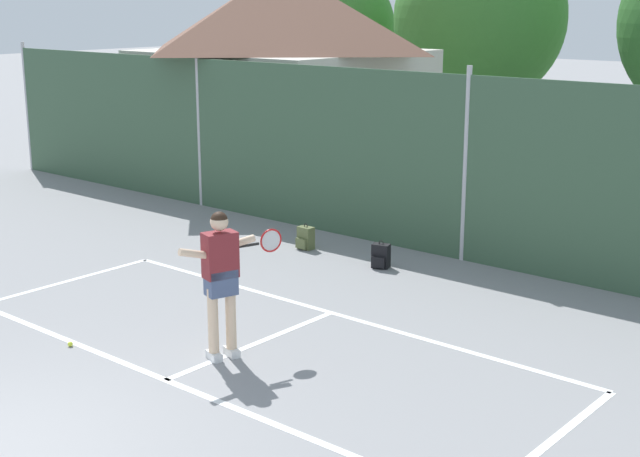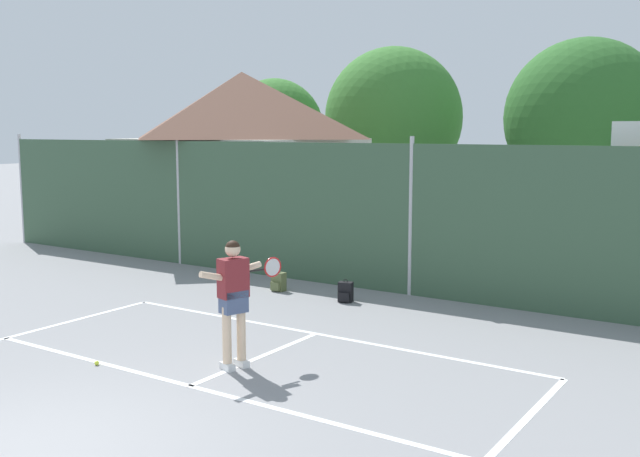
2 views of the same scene
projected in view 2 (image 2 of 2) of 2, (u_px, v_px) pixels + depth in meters
name	position (u px, v px, depth m)	size (l,w,h in m)	color
ground_plane	(26.00, 454.00, 7.69)	(120.00, 120.00, 0.00)	gray
court_markings	(77.00, 433.00, 8.22)	(8.30, 11.10, 0.01)	white
chainlink_fence	(411.00, 220.00, 14.93)	(26.09, 0.09, 3.26)	#38563D
basketball_hoop	(634.00, 188.00, 13.69)	(0.90, 0.67, 3.55)	#9E9EA3
clubhouse_building	(243.00, 157.00, 21.23)	(6.08, 5.66, 5.04)	beige
treeline_backdrop	(534.00, 121.00, 22.95)	(25.25, 4.42, 6.27)	brown
tennis_player	(234.00, 292.00, 10.34)	(0.40, 1.41, 1.85)	silver
tennis_ball	(97.00, 363.00, 10.60)	(0.07, 0.07, 0.07)	#CCE033
backpack_olive	(278.00, 282.00, 15.46)	(0.29, 0.25, 0.46)	#566038
backpack_black	(345.00, 292.00, 14.48)	(0.32, 0.30, 0.46)	black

